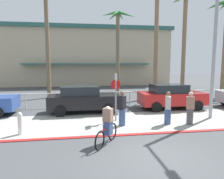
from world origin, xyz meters
The scene contains 18 objects.
ground_plane centered at (0.00, 10.00, 0.00)m, with size 80.00×80.00×0.00m, color #424447.
sidewalk_strip centered at (0.00, 4.20, 0.01)m, with size 44.00×4.00×0.02m, color #9E9E93.
curb_paint centered at (0.00, 2.20, 0.01)m, with size 44.00×0.24×0.03m, color maroon.
building_backdrop centered at (-1.36, 26.14, 4.11)m, with size 24.15×9.71×8.18m.
rail_fence centered at (0.00, 8.50, 0.84)m, with size 22.05×0.08×1.04m.
stop_sign_bike_lane centered at (-0.51, 4.49, 1.68)m, with size 0.52×0.56×2.56m.
bollard_2 centered at (-4.99, 2.96, 0.52)m, with size 0.20×0.20×1.00m.
streetlight_curb centered at (4.90, 4.00, 4.28)m, with size 0.24×2.54×7.50m.
palm_tree_2 centered at (-5.15, 12.97, 6.85)m, with size 3.04×2.98×9.84m.
palm_tree_3 centered at (1.33, 13.94, 5.78)m, with size 3.29×3.02×8.07m.
palm_tree_4 centered at (4.35, 11.58, 6.85)m, with size 3.26×3.39×9.73m.
palm_tree_5 centered at (6.96, 11.57, 6.49)m, with size 3.15×3.16×9.14m.
car_black_1 centered at (-2.19, 6.71, 0.87)m, with size 4.40×2.02×1.69m.
car_red_2 centered at (3.74, 6.92, 0.87)m, with size 4.40×2.02×1.69m.
cyclist_red_0 centered at (-1.38, 1.36, 0.69)m, with size 1.06×1.55×1.50m.
pedestrian_0 centered at (3.08, 3.24, 0.78)m, with size 0.48×0.44×1.69m.
pedestrian_1 centered at (-0.35, 3.56, 0.82)m, with size 0.45×0.48×1.76m.
pedestrian_2 centered at (1.98, 3.44, 0.78)m, with size 0.42×0.47×1.69m.
Camera 1 is at (-2.40, -6.36, 3.10)m, focal length 33.55 mm.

